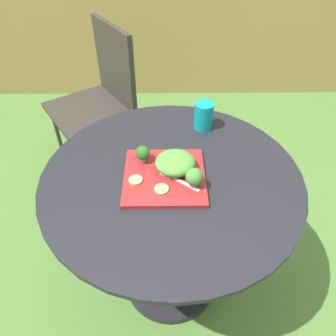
{
  "coord_description": "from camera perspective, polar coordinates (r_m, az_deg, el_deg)",
  "views": [
    {
      "loc": [
        -0.02,
        -0.83,
        1.5
      ],
      "look_at": [
        -0.01,
        -0.01,
        0.76
      ],
      "focal_mm": 34.98,
      "sensor_mm": 36.0,
      "label": 1
    }
  ],
  "objects": [
    {
      "name": "lettuce_mound",
      "position": [
        1.12,
        1.28,
        0.95
      ],
      "size": [
        0.14,
        0.13,
        0.06
      ],
      "primitive_type": "ellipsoid",
      "color": "#519338",
      "rests_on": "salad_plate"
    },
    {
      "name": "cucumber_slice_0",
      "position": [
        1.1,
        -5.68,
        -2.1
      ],
      "size": [
        0.05,
        0.05,
        0.01
      ],
      "primitive_type": "cylinder",
      "color": "#8EB766",
      "rests_on": "salad_plate"
    },
    {
      "name": "cucumber_slice_1",
      "position": [
        1.07,
        -1.14,
        -3.68
      ],
      "size": [
        0.05,
        0.05,
        0.01
      ],
      "primitive_type": "cylinder",
      "color": "#8EB766",
      "rests_on": "salad_plate"
    },
    {
      "name": "drinking_glass",
      "position": [
        1.35,
        6.2,
        8.84
      ],
      "size": [
        0.08,
        0.08,
        0.11
      ],
      "color": "#0F8C93",
      "rests_on": "patio_table"
    },
    {
      "name": "patio_table",
      "position": [
        1.33,
        0.54,
        -9.13
      ],
      "size": [
        0.92,
        0.92,
        0.72
      ],
      "color": "black",
      "rests_on": "ground_plane"
    },
    {
      "name": "patio_chair",
      "position": [
        2.04,
        -11.59,
        12.83
      ],
      "size": [
        0.61,
        0.61,
        0.9
      ],
      "color": "#332D28",
      "rests_on": "ground_plane"
    },
    {
      "name": "salad_plate",
      "position": [
        1.13,
        -0.63,
        -1.5
      ],
      "size": [
        0.28,
        0.28,
        0.01
      ],
      "primitive_type": "cube",
      "color": "maroon",
      "rests_on": "patio_table"
    },
    {
      "name": "ground_plane",
      "position": [
        1.72,
        0.44,
        -18.83
      ],
      "size": [
        12.0,
        12.0,
        0.0
      ],
      "primitive_type": "plane",
      "color": "#4C7533"
    },
    {
      "name": "fork",
      "position": [
        1.1,
        1.44,
        -1.94
      ],
      "size": [
        0.13,
        0.11,
        0.0
      ],
      "color": "silver",
      "rests_on": "salad_plate"
    },
    {
      "name": "broccoli_floret_1",
      "position": [
        1.16,
        -4.42,
        2.59
      ],
      "size": [
        0.05,
        0.05,
        0.06
      ],
      "color": "#99B770",
      "rests_on": "salad_plate"
    },
    {
      "name": "broccoli_floret_0",
      "position": [
        1.06,
        4.62,
        -1.56
      ],
      "size": [
        0.06,
        0.06,
        0.07
      ],
      "color": "#99B770",
      "rests_on": "salad_plate"
    },
    {
      "name": "bamboo_fence",
      "position": [
        2.81,
        -0.17,
        27.04
      ],
      "size": [
        8.0,
        0.08,
        1.53
      ],
      "primitive_type": "cube",
      "color": "#9E7F47",
      "rests_on": "ground_plane"
    }
  ]
}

